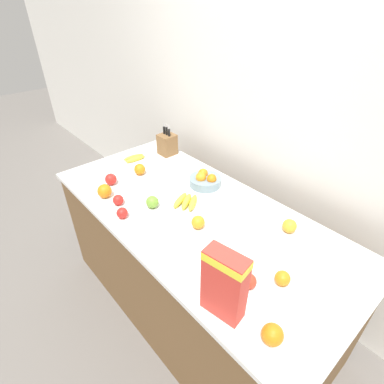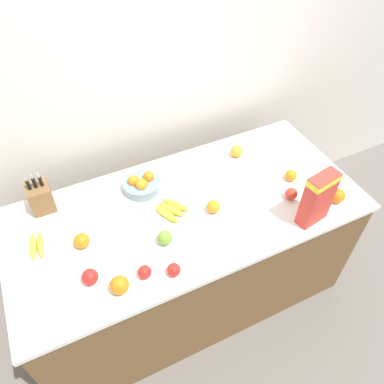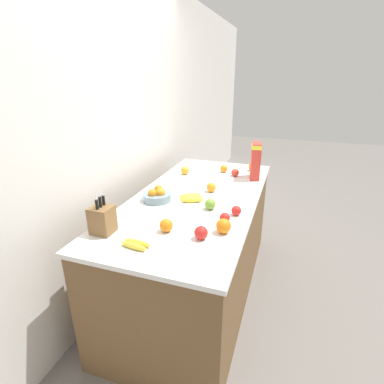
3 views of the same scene
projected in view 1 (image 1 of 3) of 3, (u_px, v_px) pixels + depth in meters
ground_plane at (194, 303)px, 2.30m from camera, size 14.00×14.00×0.00m
wall_back at (272, 119)px, 1.94m from camera, size 9.00×0.06×2.60m
counter at (194, 263)px, 2.05m from camera, size 1.99×0.92×0.89m
knife_block at (167, 144)px, 2.39m from camera, size 0.12×0.13×0.26m
cereal_box at (224, 283)px, 1.15m from camera, size 0.19×0.11×0.32m
fruit_bowl at (205, 180)px, 2.03m from camera, size 0.22×0.22×0.10m
banana_bunch_left at (135, 158)px, 2.34m from camera, size 0.09×0.17×0.03m
banana_bunch_right at (186, 201)px, 1.86m from camera, size 0.19×0.21×0.04m
apple_by_knife_block at (249, 281)px, 1.33m from camera, size 0.07×0.07×0.07m
apple_rear at (118, 200)px, 1.84m from camera, size 0.07×0.07×0.07m
apple_leftmost at (111, 179)px, 2.04m from camera, size 0.08×0.08×0.08m
apple_front at (122, 213)px, 1.74m from camera, size 0.07×0.07×0.07m
apple_middle at (152, 202)px, 1.82m from camera, size 0.08×0.08×0.08m
orange_mid_left at (105, 191)px, 1.91m from camera, size 0.09×0.09×0.09m
orange_front_left at (290, 226)px, 1.63m from camera, size 0.08×0.08×0.08m
orange_front_right at (282, 278)px, 1.34m from camera, size 0.07×0.07×0.07m
orange_mid_right at (272, 335)px, 1.11m from camera, size 0.08×0.08×0.08m
orange_front_center at (198, 222)px, 1.66m from camera, size 0.08×0.08×0.08m
orange_back_center at (140, 169)px, 2.15m from camera, size 0.08×0.08×0.08m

